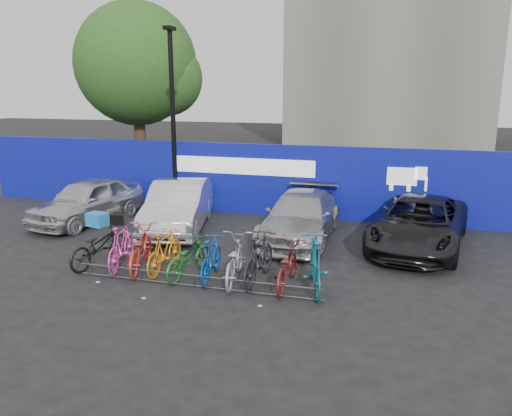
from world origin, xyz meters
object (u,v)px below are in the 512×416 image
at_px(bike_4, 188,257).
at_px(bike_6, 234,260).
at_px(bike_rack, 195,281).
at_px(bike_7, 259,258).
at_px(tree, 142,67).
at_px(lamppost, 173,117).
at_px(bike_9, 315,264).
at_px(bike_3, 165,251).
at_px(bike_5, 211,258).
at_px(bike_2, 140,249).
at_px(car_2, 301,216).
at_px(bike_0, 99,246).
at_px(car_0, 88,201).
at_px(car_3, 419,223).
at_px(car_1, 178,206).
at_px(bike_8, 287,266).
at_px(bike_1, 121,246).

relative_size(bike_4, bike_6, 0.89).
distance_m(bike_rack, bike_7, 1.48).
distance_m(tree, lamppost, 6.14).
xyz_separation_m(bike_6, bike_9, (1.81, -0.01, 0.08)).
bearing_deg(bike_3, bike_5, 174.28).
bearing_deg(bike_2, bike_6, 162.38).
xyz_separation_m(bike_rack, car_2, (1.49, 4.22, 0.49)).
bearing_deg(bike_3, bike_0, 2.80).
bearing_deg(bike_3, car_2, -124.43).
distance_m(bike_5, bike_7, 1.09).
bearing_deg(bike_3, bike_6, 177.23).
bearing_deg(bike_rack, bike_4, 123.46).
height_order(car_0, bike_4, car_0).
bearing_deg(car_3, car_2, -169.19).
xyz_separation_m(bike_0, bike_2, (1.09, 0.01, 0.02)).
distance_m(bike_2, bike_5, 1.85).
xyz_separation_m(car_3, bike_0, (-7.48, -3.59, -0.17)).
xyz_separation_m(car_3, bike_9, (-2.19, -3.70, -0.08)).
bearing_deg(tree, lamppost, -52.49).
distance_m(bike_2, bike_9, 4.19).
bearing_deg(bike_5, bike_9, 174.78).
xyz_separation_m(car_2, bike_4, (-1.89, -3.61, -0.20)).
bearing_deg(lamppost, car_3, -12.21).
relative_size(tree, bike_0, 4.13).
xyz_separation_m(lamppost, bike_9, (5.71, -5.41, -2.68)).
relative_size(car_1, bike_6, 2.31).
height_order(car_0, bike_0, car_0).
bearing_deg(bike_rack, tree, 122.45).
xyz_separation_m(bike_rack, car_0, (-5.41, 4.13, 0.54)).
height_order(bike_3, bike_8, bike_3).
bearing_deg(bike_1, bike_9, 166.91).
bearing_deg(bike_6, bike_8, 172.56).
bearing_deg(bike_0, bike_4, -170.77).
bearing_deg(bike_7, car_2, -90.55).
bearing_deg(bike_1, car_0, -58.49).
height_order(tree, car_1, tree).
bearing_deg(lamppost, bike_5, -58.21).
relative_size(car_1, bike_4, 2.60).
distance_m(bike_rack, car_3, 6.39).
bearing_deg(car_3, bike_9, -111.13).
bearing_deg(bike_9, bike_0, -15.58).
xyz_separation_m(car_0, bike_3, (4.36, -3.40, -0.20)).
bearing_deg(bike_9, bike_3, -16.70).
relative_size(car_0, bike_3, 2.46).
height_order(car_0, car_3, car_0).
distance_m(car_1, bike_6, 4.58).
distance_m(lamppost, bike_4, 6.70).
relative_size(car_1, bike_3, 2.67).
distance_m(bike_4, bike_6, 1.10).
height_order(bike_0, bike_5, bike_5).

